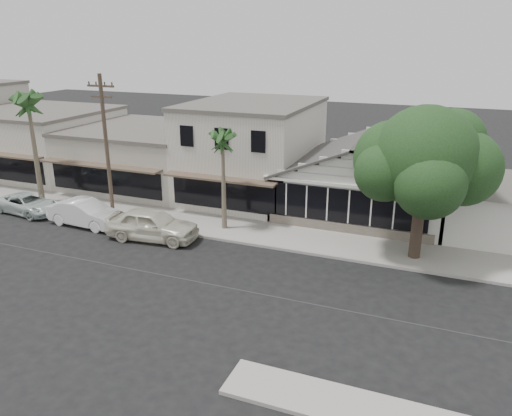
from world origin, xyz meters
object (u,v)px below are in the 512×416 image
at_px(car_1, 86,213).
at_px(car_2, 28,204).
at_px(utility_pole, 107,147).
at_px(car_0, 152,224).
at_px(shade_tree, 424,160).

distance_m(car_1, car_2, 5.02).
xyz_separation_m(utility_pole, car_0, (3.80, -1.46, -3.89)).
xyz_separation_m(utility_pole, car_1, (-1.20, -1.08, -3.99)).
bearing_deg(utility_pole, car_1, -138.14).
bearing_deg(car_2, car_0, -87.91).
bearing_deg(car_0, shade_tree, -83.94).
xyz_separation_m(car_2, shade_tree, (24.05, 2.13, 4.60)).
xyz_separation_m(utility_pole, shade_tree, (17.85, 1.47, 0.45)).
bearing_deg(car_0, car_1, 79.85).
height_order(utility_pole, car_0, utility_pole).
relative_size(utility_pole, car_2, 1.96).
height_order(car_1, car_2, car_1).
distance_m(utility_pole, car_2, 7.49).
bearing_deg(shade_tree, car_2, -174.93).
bearing_deg(car_1, car_0, -91.55).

